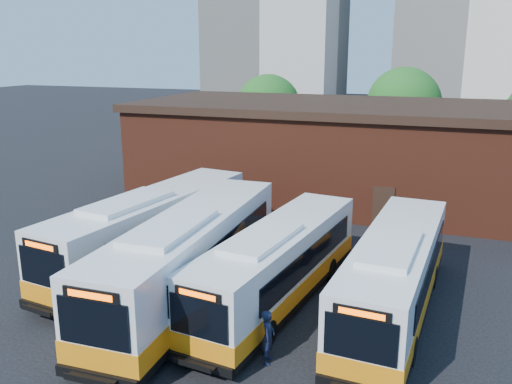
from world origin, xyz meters
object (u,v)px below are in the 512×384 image
(bus_west, at_px, (152,232))
(transit_worker, at_px, (268,337))
(bus_mideast, at_px, (278,268))
(bus_east, at_px, (395,278))
(bus_midwest, at_px, (191,260))

(bus_west, height_order, transit_worker, bus_west)
(bus_mideast, xyz_separation_m, transit_worker, (1.04, -4.22, -0.57))
(transit_worker, bearing_deg, bus_east, -45.08)
(bus_west, distance_m, bus_east, 11.21)
(bus_west, relative_size, bus_midwest, 0.97)
(bus_east, bearing_deg, bus_midwest, -165.84)
(bus_west, distance_m, bus_mideast, 6.91)
(transit_worker, bearing_deg, bus_mideast, 4.44)
(bus_west, bearing_deg, bus_east, 1.74)
(bus_east, bearing_deg, transit_worker, -122.27)
(bus_east, distance_m, transit_worker, 5.88)
(bus_west, xyz_separation_m, bus_midwest, (3.35, -2.66, 0.06))
(bus_midwest, distance_m, bus_east, 7.93)
(bus_midwest, xyz_separation_m, transit_worker, (4.38, -3.27, -0.77))
(bus_mideast, height_order, bus_east, bus_east)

